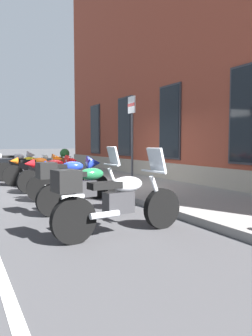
% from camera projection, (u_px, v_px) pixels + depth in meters
% --- Properties ---
extents(ground_plane, '(140.00, 140.00, 0.00)m').
position_uv_depth(ground_plane, '(90.00, 189.00, 10.00)').
color(ground_plane, '#38383A').
extents(sidewalk, '(26.27, 2.96, 0.14)m').
position_uv_depth(sidewalk, '(132.00, 184.00, 10.68)').
color(sidewalk, slate).
rests_on(sidewalk, ground_plane).
extents(brick_pub_facade, '(20.27, 5.75, 10.78)m').
position_uv_depth(brick_pub_facade, '(234.00, 36.00, 12.24)').
color(brick_pub_facade, brown).
rests_on(brick_pub_facade, ground_plane).
extents(motorcycle_white_sport, '(0.62, 1.99, 1.06)m').
position_uv_depth(motorcycle_white_sport, '(17.00, 162.00, 13.70)').
color(motorcycle_white_sport, black).
rests_on(motorcycle_white_sport, ground_plane).
extents(motorcycle_yellow_naked, '(0.62, 2.22, 0.95)m').
position_uv_depth(motorcycle_yellow_naked, '(28.00, 167.00, 12.21)').
color(motorcycle_yellow_naked, black).
rests_on(motorcycle_yellow_naked, ground_plane).
extents(motorcycle_orange_sport, '(0.62, 2.16, 1.03)m').
position_uv_depth(motorcycle_orange_sport, '(39.00, 168.00, 10.92)').
color(motorcycle_orange_sport, black).
rests_on(motorcycle_orange_sport, ground_plane).
extents(motorcycle_red_sport, '(0.62, 2.00, 1.04)m').
position_uv_depth(motorcycle_red_sport, '(54.00, 172.00, 9.42)').
color(motorcycle_red_sport, black).
rests_on(motorcycle_red_sport, ground_plane).
extents(motorcycle_blue_sport, '(0.62, 1.98, 1.08)m').
position_uv_depth(motorcycle_blue_sport, '(72.00, 176.00, 7.96)').
color(motorcycle_blue_sport, black).
rests_on(motorcycle_blue_sport, ground_plane).
extents(motorcycle_green_touring, '(0.62, 2.05, 1.32)m').
position_uv_depth(motorcycle_green_touring, '(82.00, 186.00, 6.49)').
color(motorcycle_green_touring, black).
rests_on(motorcycle_green_touring, ground_plane).
extents(motorcycle_silver_touring, '(0.63, 2.21, 1.32)m').
position_uv_depth(motorcycle_silver_touring, '(115.00, 200.00, 4.85)').
color(motorcycle_silver_touring, black).
rests_on(motorcycle_silver_touring, ground_plane).
extents(parking_sign, '(0.36, 0.07, 2.51)m').
position_uv_depth(parking_sign, '(132.00, 129.00, 8.74)').
color(parking_sign, '#4C4C51').
rests_on(parking_sign, sidewalk).
extents(barrel_planter, '(0.59, 0.59, 1.01)m').
position_uv_depth(barrel_planter, '(65.00, 162.00, 14.03)').
color(barrel_planter, brown).
rests_on(barrel_planter, sidewalk).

